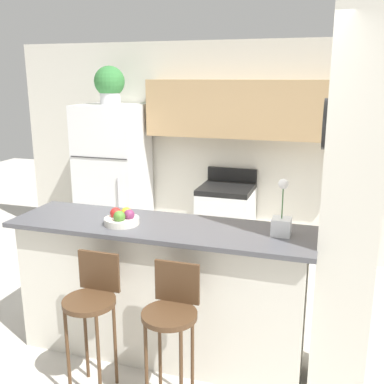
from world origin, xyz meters
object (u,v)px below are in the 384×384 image
orchid_vase (282,221)px  fruit_bowl (122,218)px  stove_range (226,223)px  bar_stool_left (92,303)px  bar_stool_right (171,316)px  potted_plant_on_fridge (110,84)px  refrigerator (114,179)px

orchid_vase → fruit_bowl: (-1.16, -0.12, -0.06)m
stove_range → bar_stool_left: bearing=-97.7°
stove_range → orchid_vase: (0.84, -1.92, 0.72)m
bar_stool_right → potted_plant_on_fridge: bearing=124.0°
stove_range → fruit_bowl: 2.17m
potted_plant_on_fridge → orchid_vase: bearing=-39.6°
bar_stool_left → bar_stool_right: bearing=0.0°
refrigerator → fruit_bowl: size_ratio=7.00×
refrigerator → potted_plant_on_fridge: potted_plant_on_fridge is taller
stove_range → potted_plant_on_fridge: 2.14m
orchid_vase → fruit_bowl: 1.17m
refrigerator → fruit_bowl: refrigerator is taller
refrigerator → potted_plant_on_fridge: bearing=117.9°
stove_range → bar_stool_right: size_ratio=1.09×
refrigerator → stove_range: refrigerator is taller
refrigerator → potted_plant_on_fridge: 1.15m
bar_stool_right → fruit_bowl: bearing=140.3°
refrigerator → bar_stool_right: bearing=-56.0°
refrigerator → bar_stool_left: (1.08, -2.45, -0.25)m
fruit_bowl → potted_plant_on_fridge: bearing=118.9°
bar_stool_left → fruit_bowl: size_ratio=3.78×
bar_stool_left → potted_plant_on_fridge: size_ratio=2.21×
bar_stool_left → refrigerator: bearing=113.8°
potted_plant_on_fridge → fruit_bowl: bearing=-61.1°
stove_range → bar_stool_right: 2.52m
potted_plant_on_fridge → fruit_bowl: size_ratio=1.71×
stove_range → fruit_bowl: size_ratio=4.12×
bar_stool_left → bar_stool_right: size_ratio=1.00×
bar_stool_right → bar_stool_left: bearing=180.0°
refrigerator → bar_stool_left: bearing=-66.2°
potted_plant_on_fridge → fruit_bowl: (1.10, -1.99, -0.94)m
fruit_bowl → stove_range: bearing=81.1°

